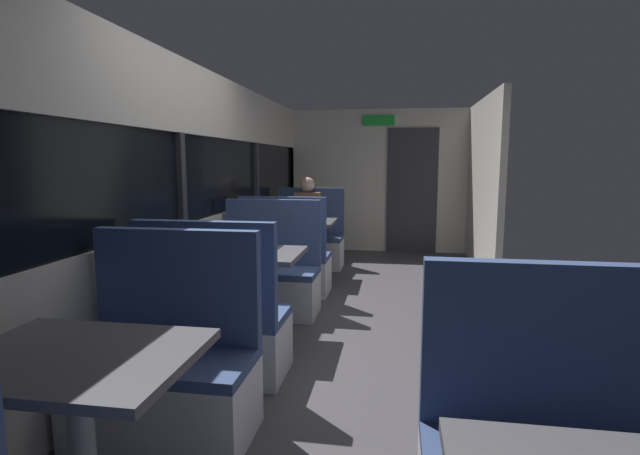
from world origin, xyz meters
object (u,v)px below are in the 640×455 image
object	(u,v)px
bench_near_window_facing_entry	(167,375)
seated_passenger	(308,229)
bench_far_window_facing_entry	(309,243)
bench_mid_window_facing_end	(216,330)
dining_table_far_window	(299,228)
dining_table_mid_window	(246,264)
bench_far_window_facing_end	(286,265)
dining_table_near_window	(77,378)
bench_mid_window_facing_entry	(269,280)

from	to	relation	value
bench_near_window_facing_entry	seated_passenger	size ratio (longest dim) A/B	0.87
bench_near_window_facing_entry	bench_far_window_facing_entry	distance (m)	4.21
bench_far_window_facing_entry	seated_passenger	size ratio (longest dim) A/B	0.87
bench_near_window_facing_entry	bench_mid_window_facing_end	world-z (taller)	same
bench_near_window_facing_entry	dining_table_far_window	size ratio (longest dim) A/B	1.22
dining_table_mid_window	bench_mid_window_facing_end	distance (m)	0.77
bench_far_window_facing_end	dining_table_far_window	bearing A→B (deg)	90.00
seated_passenger	dining_table_far_window	bearing A→B (deg)	-90.00
bench_near_window_facing_entry	bench_mid_window_facing_end	distance (m)	0.71
bench_far_window_facing_end	dining_table_near_window	bearing A→B (deg)	-90.00
bench_far_window_facing_end	bench_far_window_facing_entry	bearing A→B (deg)	90.00
bench_near_window_facing_entry	seated_passenger	distance (m)	4.15
dining_table_near_window	seated_passenger	distance (m)	4.84
dining_table_near_window	dining_table_far_window	distance (m)	4.21
bench_mid_window_facing_end	seated_passenger	size ratio (longest dim) A/B	0.87
dining_table_mid_window	seated_passenger	size ratio (longest dim) A/B	0.71
bench_near_window_facing_entry	seated_passenger	world-z (taller)	seated_passenger
dining_table_far_window	bench_far_window_facing_end	world-z (taller)	bench_far_window_facing_end
dining_table_far_window	dining_table_near_window	bearing A→B (deg)	-90.00
bench_far_window_facing_entry	seated_passenger	bearing A→B (deg)	-90.00
bench_mid_window_facing_end	bench_far_window_facing_end	size ratio (longest dim) A/B	1.00
dining_table_mid_window	bench_mid_window_facing_entry	bearing A→B (deg)	90.00
bench_mid_window_facing_end	bench_far_window_facing_entry	world-z (taller)	same
dining_table_mid_window	bench_mid_window_facing_end	world-z (taller)	bench_mid_window_facing_end
bench_mid_window_facing_entry	bench_far_window_facing_end	distance (m)	0.71
bench_mid_window_facing_entry	dining_table_far_window	xyz separation A→B (m)	(0.00, 1.41, 0.31)
dining_table_mid_window	bench_far_window_facing_end	bearing A→B (deg)	90.00
dining_table_near_window	bench_mid_window_facing_entry	bearing A→B (deg)	90.00
bench_near_window_facing_entry	bench_mid_window_facing_entry	bearing A→B (deg)	90.00
bench_near_window_facing_entry	bench_mid_window_facing_entry	world-z (taller)	same
dining_table_near_window	bench_far_window_facing_entry	xyz separation A→B (m)	(0.00, 4.91, -0.31)
dining_table_near_window	bench_far_window_facing_end	world-z (taller)	bench_far_window_facing_end
bench_mid_window_facing_end	bench_mid_window_facing_entry	size ratio (longest dim) A/B	1.00
bench_mid_window_facing_entry	bench_far_window_facing_entry	world-z (taller)	same
bench_near_window_facing_entry	dining_table_mid_window	bearing A→B (deg)	90.00
bench_near_window_facing_entry	bench_far_window_facing_end	size ratio (longest dim) A/B	1.00
bench_mid_window_facing_entry	bench_near_window_facing_entry	bearing A→B (deg)	-90.00
bench_far_window_facing_end	bench_far_window_facing_entry	world-z (taller)	same
dining_table_near_window	bench_mid_window_facing_end	distance (m)	1.44
bench_mid_window_facing_end	dining_table_near_window	bearing A→B (deg)	-90.00
bench_mid_window_facing_entry	dining_table_far_window	size ratio (longest dim) A/B	1.22
bench_far_window_facing_entry	bench_mid_window_facing_entry	bearing A→B (deg)	-90.00
seated_passenger	bench_far_window_facing_entry	bearing A→B (deg)	90.00
dining_table_far_window	bench_far_window_facing_end	bearing A→B (deg)	-90.00
dining_table_mid_window	seated_passenger	xyz separation A→B (m)	(0.00, 2.73, -0.10)
bench_mid_window_facing_end	bench_far_window_facing_end	bearing A→B (deg)	90.00
dining_table_near_window	dining_table_mid_window	size ratio (longest dim) A/B	1.00
dining_table_far_window	bench_mid_window_facing_entry	bearing A→B (deg)	-90.00
dining_table_mid_window	bench_mid_window_facing_entry	world-z (taller)	bench_mid_window_facing_entry
bench_far_window_facing_end	dining_table_mid_window	bearing A→B (deg)	-90.00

